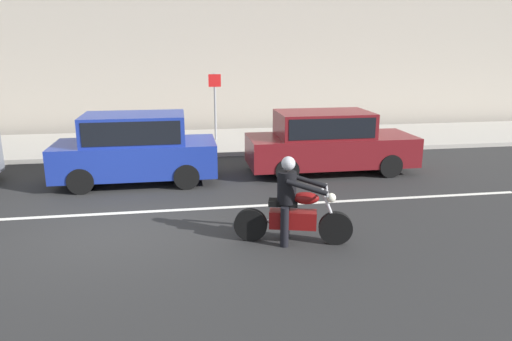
{
  "coord_description": "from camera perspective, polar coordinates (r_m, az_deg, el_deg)",
  "views": [
    {
      "loc": [
        1.33,
        -8.98,
        3.49
      ],
      "look_at": [
        2.78,
        -0.05,
        1.08
      ],
      "focal_mm": 33.11,
      "sensor_mm": 36.0,
      "label": 1
    }
  ],
  "objects": [
    {
      "name": "parked_hatchback_cobalt_blue",
      "position": [
        12.54,
        -14.35,
        2.71
      ],
      "size": [
        4.08,
        1.76,
        1.8
      ],
      "color": "navy",
      "rests_on": "ground_plane"
    },
    {
      "name": "sidewalk_slab",
      "position": [
        17.37,
        -13.43,
        3.17
      ],
      "size": [
        40.0,
        4.4,
        0.14
      ],
      "primitive_type": "cube",
      "color": "#A8A399",
      "rests_on": "ground_plane"
    },
    {
      "name": "street_sign_post",
      "position": [
        17.11,
        -4.97,
        8.51
      ],
      "size": [
        0.44,
        0.08,
        2.38
      ],
      "color": "gray",
      "rests_on": "sidewalk_slab"
    },
    {
      "name": "motorcycle_with_rider_black_leather",
      "position": [
        8.52,
        4.42,
        -4.55
      ],
      "size": [
        2.1,
        0.86,
        1.61
      ],
      "color": "black",
      "rests_on": "ground_plane"
    },
    {
      "name": "ground_plane",
      "position": [
        9.73,
        -16.55,
        -6.76
      ],
      "size": [
        80.0,
        80.0,
        0.0
      ],
      "primitive_type": "plane",
      "color": "#272727"
    },
    {
      "name": "parked_sedan_maroon",
      "position": [
        13.36,
        8.68,
        3.5
      ],
      "size": [
        4.63,
        1.82,
        1.72
      ],
      "color": "maroon",
      "rests_on": "ground_plane"
    },
    {
      "name": "lane_marking_stripe",
      "position": [
        10.53,
        -14.32,
        -4.9
      ],
      "size": [
        18.0,
        0.14,
        0.01
      ],
      "primitive_type": "cube",
      "color": "silver",
      "rests_on": "ground_plane"
    }
  ]
}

